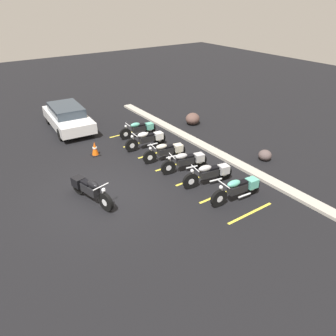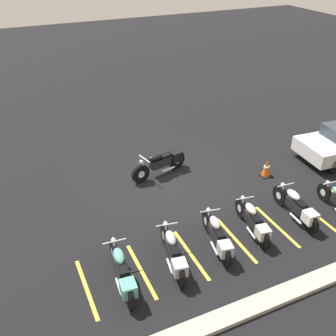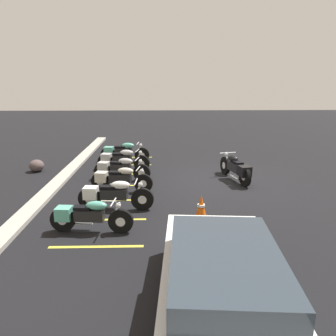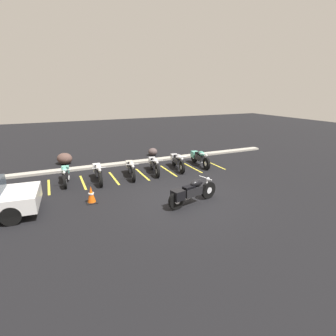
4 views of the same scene
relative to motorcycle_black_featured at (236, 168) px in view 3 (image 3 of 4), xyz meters
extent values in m
plane|color=black|center=(0.03, 0.46, -0.48)|extent=(60.00, 60.00, 0.00)
cylinder|color=black|center=(0.91, 0.21, -0.14)|extent=(0.70, 0.28, 0.69)
cylinder|color=silver|center=(0.91, 0.21, -0.14)|extent=(0.29, 0.19, 0.26)
cylinder|color=black|center=(-0.67, -0.16, -0.14)|extent=(0.70, 0.28, 0.69)
cylinder|color=silver|center=(-0.67, -0.16, -0.14)|extent=(0.29, 0.19, 0.26)
cube|color=black|center=(0.07, 0.01, 0.02)|extent=(0.84, 0.47, 0.31)
ellipsoid|color=black|center=(0.27, 0.06, 0.30)|extent=(0.63, 0.40, 0.25)
cube|color=black|center=(-0.11, -0.03, 0.23)|extent=(0.51, 0.35, 0.08)
cube|color=black|center=(-0.62, -0.15, 0.05)|extent=(0.49, 0.46, 0.36)
cylinder|color=silver|center=(0.78, 0.18, 0.13)|extent=(0.28, 0.12, 0.56)
cylinder|color=silver|center=(0.72, 0.17, 0.41)|extent=(0.19, 0.64, 0.04)
sphere|color=silver|center=(0.85, 0.20, 0.32)|extent=(0.15, 0.15, 0.15)
cylinder|color=silver|center=(-0.22, 0.10, -0.29)|extent=(0.58, 0.20, 0.07)
cylinder|color=black|center=(-4.20, 3.73, -0.18)|extent=(0.16, 0.61, 0.61)
cylinder|color=silver|center=(-4.20, 3.73, -0.18)|extent=(0.14, 0.24, 0.23)
cylinder|color=black|center=(-4.07, 5.14, -0.18)|extent=(0.16, 0.61, 0.61)
cylinder|color=silver|center=(-4.07, 5.14, -0.18)|extent=(0.14, 0.24, 0.23)
cube|color=black|center=(-4.13, 4.48, -0.04)|extent=(0.32, 0.72, 0.28)
ellipsoid|color=#59B29E|center=(-4.15, 4.30, 0.20)|extent=(0.28, 0.53, 0.22)
cube|color=black|center=(-4.12, 4.64, 0.14)|extent=(0.26, 0.42, 0.07)
cube|color=#59B29E|center=(-4.08, 5.10, -0.02)|extent=(0.36, 0.40, 0.31)
cylinder|color=silver|center=(-4.19, 3.84, 0.06)|extent=(0.08, 0.24, 0.49)
cylinder|color=silver|center=(-4.19, 3.89, 0.30)|extent=(0.57, 0.08, 0.03)
sphere|color=silver|center=(-4.20, 3.77, 0.22)|extent=(0.13, 0.13, 0.13)
cylinder|color=silver|center=(-3.99, 4.70, -0.32)|extent=(0.11, 0.51, 0.06)
cylinder|color=black|center=(-2.75, 3.28, -0.16)|extent=(0.16, 0.65, 0.64)
cylinder|color=silver|center=(-2.75, 3.28, -0.16)|extent=(0.14, 0.25, 0.24)
cylinder|color=black|center=(-2.65, 4.79, -0.16)|extent=(0.16, 0.65, 0.64)
cylinder|color=silver|center=(-2.65, 4.79, -0.16)|extent=(0.14, 0.25, 0.24)
cube|color=black|center=(-2.70, 4.08, -0.02)|extent=(0.32, 0.76, 0.29)
ellipsoid|color=white|center=(-2.71, 3.89, 0.25)|extent=(0.29, 0.56, 0.23)
cube|color=black|center=(-2.69, 4.25, 0.18)|extent=(0.26, 0.44, 0.08)
cube|color=white|center=(-2.66, 4.74, 0.01)|extent=(0.37, 0.41, 0.33)
cylinder|color=silver|center=(-2.74, 3.40, 0.09)|extent=(0.07, 0.26, 0.52)
cylinder|color=silver|center=(-2.74, 3.46, 0.34)|extent=(0.61, 0.07, 0.04)
sphere|color=silver|center=(-2.74, 3.33, 0.27)|extent=(0.14, 0.14, 0.14)
cylinder|color=silver|center=(-2.55, 4.32, -0.31)|extent=(0.10, 0.54, 0.07)
cylinder|color=black|center=(-1.22, 3.33, -0.17)|extent=(0.21, 0.63, 0.62)
cylinder|color=silver|center=(-1.22, 3.33, -0.17)|extent=(0.15, 0.25, 0.24)
cylinder|color=black|center=(-0.99, 4.77, -0.17)|extent=(0.21, 0.63, 0.62)
cylinder|color=silver|center=(-0.99, 4.77, -0.17)|extent=(0.15, 0.25, 0.24)
cube|color=black|center=(-1.10, 4.09, -0.03)|extent=(0.37, 0.75, 0.28)
ellipsoid|color=beige|center=(-1.13, 3.91, 0.22)|extent=(0.32, 0.56, 0.23)
cube|color=black|center=(-1.08, 4.25, 0.15)|extent=(0.29, 0.44, 0.08)
cube|color=beige|center=(-1.00, 4.72, -0.01)|extent=(0.39, 0.42, 0.32)
cylinder|color=silver|center=(-1.20, 3.44, 0.07)|extent=(0.09, 0.25, 0.50)
cylinder|color=silver|center=(-1.19, 3.49, 0.31)|extent=(0.58, 0.12, 0.03)
sphere|color=silver|center=(-1.21, 3.37, 0.24)|extent=(0.13, 0.13, 0.13)
cylinder|color=silver|center=(-0.93, 4.30, -0.31)|extent=(0.14, 0.52, 0.07)
cylinder|color=black|center=(0.04, 3.44, -0.17)|extent=(0.23, 0.65, 0.63)
cylinder|color=silver|center=(0.04, 3.44, -0.17)|extent=(0.16, 0.26, 0.24)
cylinder|color=black|center=(0.32, 4.91, -0.17)|extent=(0.23, 0.65, 0.63)
cylinder|color=silver|center=(0.32, 4.91, -0.17)|extent=(0.16, 0.26, 0.24)
cube|color=black|center=(0.19, 4.22, -0.02)|extent=(0.40, 0.77, 0.29)
ellipsoid|color=#B7B7BC|center=(0.16, 4.03, 0.24)|extent=(0.35, 0.58, 0.23)
cube|color=black|center=(0.22, 4.38, 0.17)|extent=(0.31, 0.46, 0.08)
cube|color=#B7B7BC|center=(0.31, 4.86, 0.01)|extent=(0.41, 0.44, 0.33)
cylinder|color=silver|center=(0.07, 3.56, 0.08)|extent=(0.10, 0.26, 0.51)
cylinder|color=silver|center=(0.08, 3.61, 0.33)|extent=(0.59, 0.14, 0.03)
sphere|color=silver|center=(0.05, 3.49, 0.26)|extent=(0.13, 0.13, 0.13)
cylinder|color=silver|center=(0.37, 4.43, -0.31)|extent=(0.16, 0.53, 0.07)
cylinder|color=black|center=(1.44, 3.52, -0.16)|extent=(0.23, 0.66, 0.65)
cylinder|color=silver|center=(1.44, 3.52, -0.16)|extent=(0.17, 0.27, 0.25)
cylinder|color=black|center=(1.71, 5.02, -0.16)|extent=(0.23, 0.66, 0.65)
cylinder|color=silver|center=(1.71, 5.02, -0.16)|extent=(0.17, 0.27, 0.25)
cube|color=black|center=(1.58, 4.32, -0.01)|extent=(0.40, 0.79, 0.30)
ellipsoid|color=#B7B7BC|center=(1.55, 4.12, 0.26)|extent=(0.35, 0.59, 0.24)
cube|color=black|center=(1.61, 4.48, 0.19)|extent=(0.31, 0.47, 0.08)
cube|color=#B7B7BC|center=(1.70, 4.97, 0.02)|extent=(0.42, 0.45, 0.34)
cylinder|color=silver|center=(1.46, 3.63, 0.10)|extent=(0.10, 0.26, 0.53)
cylinder|color=silver|center=(1.47, 3.69, 0.35)|extent=(0.61, 0.14, 0.04)
sphere|color=silver|center=(1.45, 3.57, 0.28)|extent=(0.14, 0.14, 0.14)
cylinder|color=silver|center=(1.76, 4.54, -0.31)|extent=(0.16, 0.55, 0.07)
cylinder|color=black|center=(2.96, 3.58, -0.15)|extent=(0.18, 0.67, 0.66)
cylinder|color=silver|center=(2.96, 3.58, -0.15)|extent=(0.15, 0.26, 0.25)
cylinder|color=black|center=(3.09, 5.13, -0.15)|extent=(0.18, 0.67, 0.66)
cylinder|color=silver|center=(3.09, 5.13, -0.15)|extent=(0.15, 0.26, 0.25)
cube|color=black|center=(3.03, 4.41, 0.00)|extent=(0.34, 0.78, 0.30)
ellipsoid|color=#59B29E|center=(3.01, 4.21, 0.27)|extent=(0.31, 0.58, 0.24)
cube|color=black|center=(3.04, 4.58, 0.20)|extent=(0.28, 0.46, 0.08)
cube|color=#59B29E|center=(3.08, 5.08, 0.03)|extent=(0.39, 0.43, 0.34)
cylinder|color=silver|center=(2.97, 3.70, 0.11)|extent=(0.08, 0.27, 0.53)
cylinder|color=silver|center=(2.97, 3.76, 0.37)|extent=(0.62, 0.09, 0.04)
sphere|color=silver|center=(2.96, 3.63, 0.29)|extent=(0.14, 0.14, 0.14)
cylinder|color=silver|center=(3.19, 4.65, -0.30)|extent=(0.12, 0.56, 0.07)
cylinder|color=black|center=(-5.87, 2.56, -0.16)|extent=(0.65, 0.27, 0.64)
cylinder|color=black|center=(-5.99, 0.98, -0.16)|extent=(0.65, 0.27, 0.64)
cube|color=white|center=(-7.30, 1.87, 0.08)|extent=(4.42, 2.12, 0.55)
cube|color=#2D3842|center=(-7.45, 1.88, 0.58)|extent=(2.52, 1.69, 0.45)
cube|color=#A8A399|center=(0.03, 6.43, -0.42)|extent=(18.00, 0.50, 0.12)
ellipsoid|color=#544544|center=(1.46, 7.77, -0.24)|extent=(0.62, 0.61, 0.48)
cube|color=black|center=(-3.39, 1.70, -0.47)|extent=(0.40, 0.40, 0.03)
cone|color=#EA590F|center=(-3.39, 1.70, -0.15)|extent=(0.32, 0.32, 0.67)
cylinder|color=white|center=(-3.39, 1.70, -0.12)|extent=(0.20, 0.20, 0.06)
cube|color=gold|center=(-4.88, 4.21, -0.48)|extent=(0.10, 2.10, 0.00)
cube|color=gold|center=(-3.42, 4.21, -0.48)|extent=(0.10, 2.10, 0.00)
cube|color=gold|center=(-1.95, 4.21, -0.48)|extent=(0.10, 2.10, 0.00)
cube|color=gold|center=(-0.49, 4.21, -0.48)|extent=(0.10, 2.10, 0.00)
cube|color=gold|center=(0.98, 4.21, -0.48)|extent=(0.10, 2.10, 0.00)
cube|color=gold|center=(2.44, 4.21, -0.48)|extent=(0.10, 2.10, 0.00)
cube|color=gold|center=(3.91, 4.21, -0.48)|extent=(0.10, 2.10, 0.00)
camera|label=1|loc=(9.81, -3.37, 6.27)|focal=35.00mm
camera|label=2|loc=(4.90, 11.28, 7.14)|focal=42.00mm
camera|label=3|loc=(-11.47, 2.79, 3.06)|focal=35.00mm
camera|label=4|loc=(-4.54, -7.94, 3.68)|focal=28.00mm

